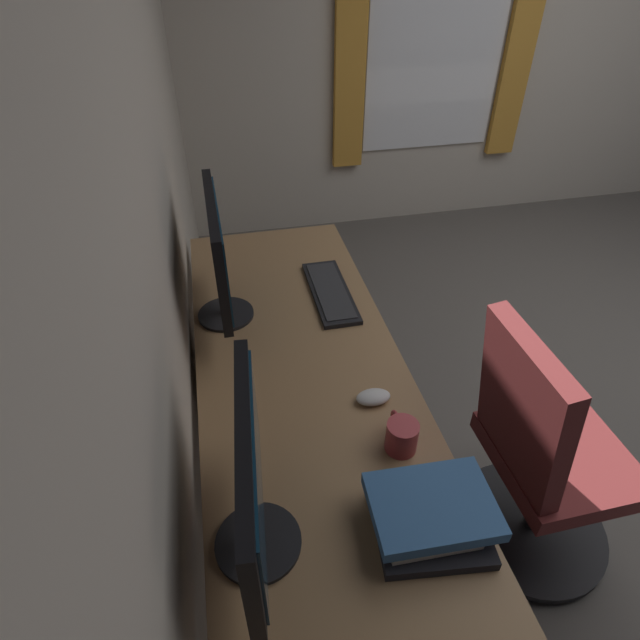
# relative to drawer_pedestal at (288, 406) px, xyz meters

# --- Properties ---
(wall_back) EXTENTS (4.94, 0.10, 2.60)m
(wall_back) POSITION_rel_drawer_pedestal_xyz_m (-0.05, 0.38, 0.95)
(wall_back) COLOR beige
(wall_back) RESTS_ON ground
(wall_right) EXTENTS (0.10, 5.15, 2.60)m
(wall_right) POSITION_rel_drawer_pedestal_xyz_m (2.17, -1.95, 0.95)
(wall_right) COLOR beige
(wall_right) RESTS_ON ground
(window_panel) EXTENTS (0.02, 0.94, 1.40)m
(window_panel) POSITION_rel_drawer_pedestal_xyz_m (2.11, -1.37, 0.90)
(window_panel) COLOR white
(curtain_near) EXTENTS (0.05, 0.20, 1.56)m
(curtain_near) POSITION_rel_drawer_pedestal_xyz_m (2.08, -1.96, 0.90)
(curtain_near) COLOR gold
(curtain_far) EXTENTS (0.05, 0.20, 1.56)m
(curtain_far) POSITION_rel_drawer_pedestal_xyz_m (2.08, -0.78, 0.90)
(curtain_far) COLOR gold
(desk) EXTENTS (1.95, 0.67, 0.73)m
(desk) POSITION_rel_drawer_pedestal_xyz_m (-0.24, -0.03, 0.31)
(desk) COLOR #936D47
(desk) RESTS_ON ground
(drawer_pedestal) EXTENTS (0.40, 0.51, 0.69)m
(drawer_pedestal) POSITION_rel_drawer_pedestal_xyz_m (0.00, 0.00, 0.00)
(drawer_pedestal) COLOR #936D47
(drawer_pedestal) RESTS_ON ground
(monitor_primary) EXTENTS (0.51, 0.20, 0.40)m
(monitor_primary) POSITION_rel_drawer_pedestal_xyz_m (-0.76, 0.18, 0.62)
(monitor_primary) COLOR black
(monitor_primary) RESTS_ON desk
(monitor_secondary) EXTENTS (0.53, 0.20, 0.45)m
(monitor_secondary) POSITION_rel_drawer_pedestal_xyz_m (0.13, 0.19, 0.64)
(monitor_secondary) COLOR black
(monitor_secondary) RESTS_ON desk
(keyboard_main) EXTENTS (0.42, 0.14, 0.02)m
(keyboard_main) POSITION_rel_drawer_pedestal_xyz_m (0.18, -0.21, 0.39)
(keyboard_main) COLOR black
(keyboard_main) RESTS_ON desk
(mouse_main) EXTENTS (0.06, 0.10, 0.03)m
(mouse_main) POSITION_rel_drawer_pedestal_xyz_m (-0.38, -0.21, 0.40)
(mouse_main) COLOR silver
(mouse_main) RESTS_ON desk
(book_stack_near) EXTENTS (0.25, 0.29, 0.09)m
(book_stack_near) POSITION_rel_drawer_pedestal_xyz_m (-0.80, -0.22, 0.43)
(book_stack_near) COLOR black
(book_stack_near) RESTS_ON desk
(coffee_mug) EXTENTS (0.13, 0.09, 0.09)m
(coffee_mug) POSITION_rel_drawer_pedestal_xyz_m (-0.56, -0.23, 0.43)
(coffee_mug) COLOR #A53338
(coffee_mug) RESTS_ON desk
(office_chair) EXTENTS (0.56, 0.56, 0.97)m
(office_chair) POSITION_rel_drawer_pedestal_xyz_m (-0.52, -0.75, 0.11)
(office_chair) COLOR maroon
(office_chair) RESTS_ON ground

